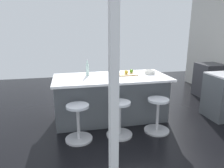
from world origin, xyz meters
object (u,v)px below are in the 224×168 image
Objects in this scene: stool_by_window at (157,116)px; apple_yellow at (126,72)px; stool_near_camera at (78,124)px; apple_green at (131,71)px; cutting_board at (127,74)px; water_bottle at (87,69)px; fruit_bowl at (150,72)px; kitchen_island at (111,98)px; oven_range at (209,80)px; stool_middle at (120,120)px.

apple_yellow reaches higher than stool_by_window.
stool_near_camera is 8.07× the size of apple_green.
cutting_board is 0.78m from water_bottle.
stool_near_camera is 1.12m from water_bottle.
fruit_bowl reaches higher than stool_by_window.
kitchen_island is 10.48× the size of fruit_bowl.
apple_yellow is at bearing -62.91° from stool_by_window.
oven_range is at bearing -162.47° from apple_green.
apple_green reaches higher than cutting_board.
stool_by_window is 1.00× the size of stool_near_camera.
kitchen_island is 0.72m from water_bottle.
water_bottle is 1.52× the size of fruit_bowl.
cutting_board is at bearing 155.47° from apple_yellow.
kitchen_island is 6.90× the size of water_bottle.
apple_yellow is 0.36× the size of fruit_bowl.
cutting_board is at bearing -64.11° from stool_by_window.
apple_green is 1.02× the size of apple_yellow.
stool_middle is at bearing 41.81° from fruit_bowl.
water_bottle reaches higher than oven_range.
apple_green is 0.15m from apple_yellow.
stool_near_camera is at bearing 0.00° from stool_by_window.
oven_range is at bearing -161.87° from apple_yellow.
stool_middle is 2.93× the size of fruit_bowl.
stool_middle is at bearing 180.00° from stool_near_camera.
fruit_bowl is at bearing -177.93° from kitchen_island.
stool_by_window is 0.96m from fruit_bowl.
apple_green reaches higher than apple_yellow.
kitchen_island is (2.84, 0.87, 0.01)m from oven_range.
fruit_bowl is at bearing -179.62° from cutting_board.
water_bottle is at bearing -106.95° from stool_near_camera.
apple_yellow is 0.75m from water_bottle.
oven_range is 3.85m from stool_near_camera.
cutting_board is at bearing 38.00° from apple_green.
stool_middle is 1.02m from apple_yellow.
kitchen_island is at bearing 16.93° from oven_range.
stool_by_window is 1.36m from stool_near_camera.
oven_range is at bearing -157.76° from fruit_bowl.
fruit_bowl is (-0.12, -0.71, 0.64)m from stool_by_window.
apple_green is (-0.10, -0.08, 0.05)m from cutting_board.
water_bottle reaches higher than stool_by_window.
water_bottle reaches higher than apple_yellow.
kitchen_island is 3.57× the size of stool_by_window.
fruit_bowl is at bearing -138.19° from stool_middle.
stool_near_camera is 1.52m from apple_green.
stool_near_camera is at bearing 0.00° from stool_middle.
fruit_bowl is (2.05, 0.84, 0.48)m from oven_range.
apple_green is at bearing 177.55° from water_bottle.
apple_yellow is at bearing 171.80° from water_bottle.
apple_yellow is at bearing 28.67° from apple_green.
oven_range is 2.79× the size of water_bottle.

